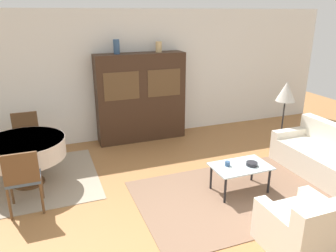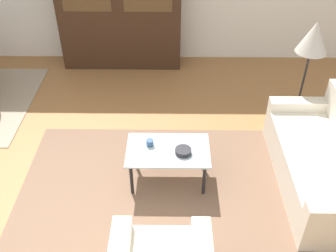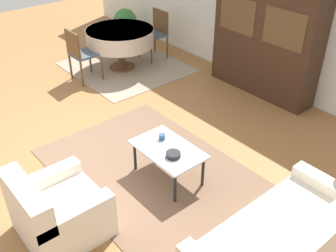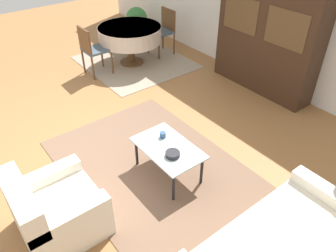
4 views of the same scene
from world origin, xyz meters
The scene contains 16 objects.
ground_plane centered at (0.00, 0.00, 0.00)m, with size 14.00×14.00×0.00m, color #9E6B3D.
wall_back centered at (0.00, 3.63, 1.35)m, with size 10.00×0.06×2.70m.
area_rug centered at (0.99, 0.59, 0.01)m, with size 2.96×1.96×0.01m.
dining_rug centered at (-1.92, 2.16, 0.01)m, with size 2.12×1.96×0.01m.
couch centered at (2.80, 0.65, 0.29)m, with size 0.86×1.80×0.80m.
armchair centered at (1.06, -0.74, 0.29)m, with size 0.82×0.81×0.77m.
coffee_table centered at (1.10, 0.68, 0.39)m, with size 0.88×0.55×0.43m.
display_cabinet centered at (0.34, 3.37, 0.93)m, with size 1.86×0.43×1.85m.
dining_table centered at (-1.94, 2.08, 0.61)m, with size 1.25×1.25×0.76m.
dining_chair_near centered at (-1.94, 1.24, 0.55)m, with size 0.44×0.44×0.93m.
dining_chair_far centered at (-1.94, 2.93, 0.55)m, with size 0.44×0.44×0.93m.
floor_lamp centered at (2.79, 1.82, 1.14)m, with size 0.37×0.37×1.38m.
cup centered at (0.91, 0.75, 0.47)m, with size 0.08×0.08×0.07m.
bowl centered at (1.26, 0.63, 0.46)m, with size 0.17×0.17×0.05m.
vase_tall centered at (-0.13, 3.37, 1.99)m, with size 0.12×0.12×0.28m.
vase_short centered at (0.75, 3.37, 1.96)m, with size 0.13×0.13×0.21m.
Camera 1 is at (-1.52, -3.10, 2.64)m, focal length 35.00 mm.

